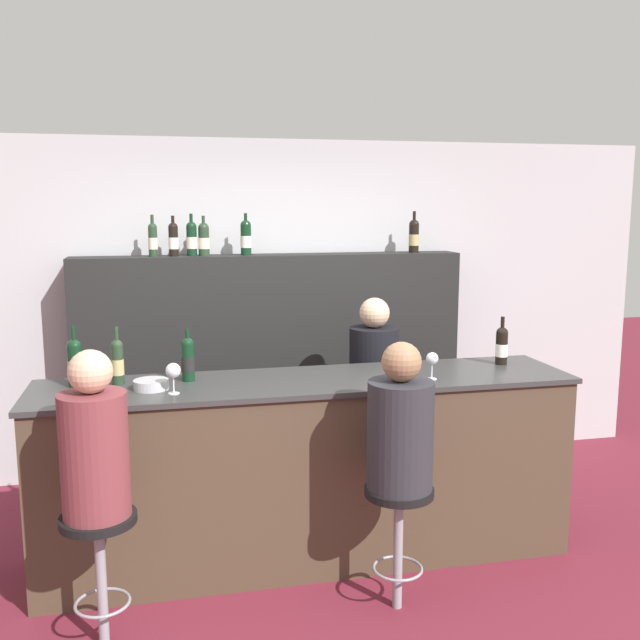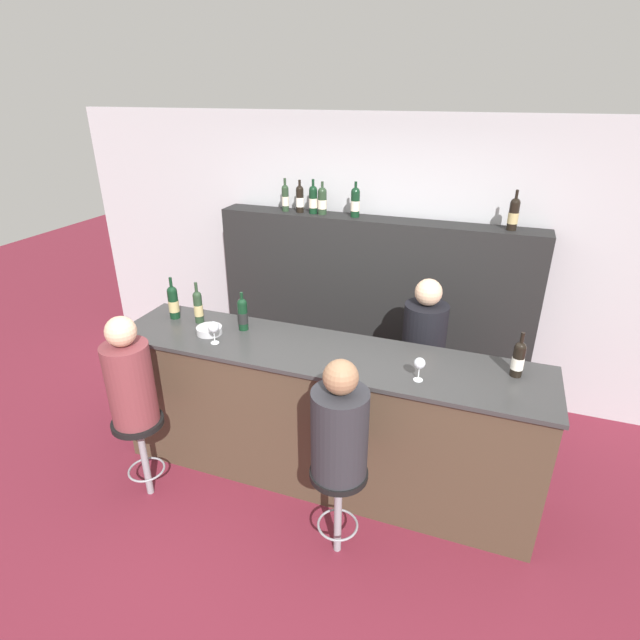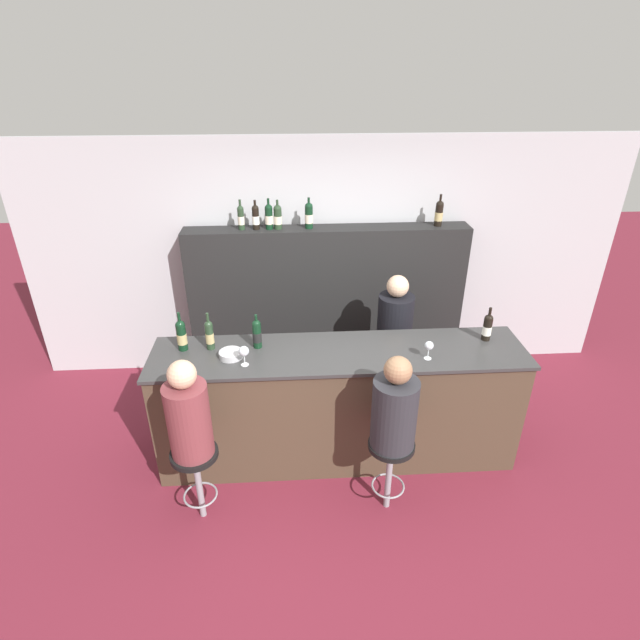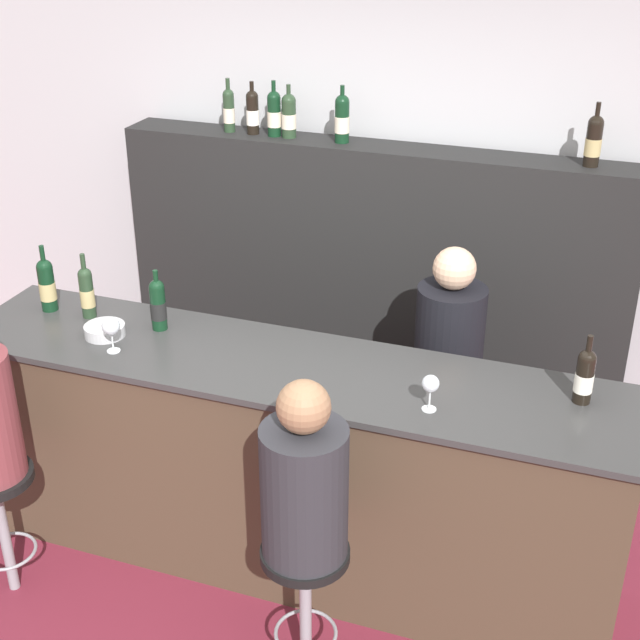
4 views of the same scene
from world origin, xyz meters
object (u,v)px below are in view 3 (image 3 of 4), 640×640
wine_bottle_backbar_1 (256,217)px  wine_bottle_backbar_3 (278,217)px  wine_bottle_counter_0 (181,335)px  wine_bottle_backbar_0 (241,217)px  wine_glass_0 (244,352)px  bar_stool_left (196,467)px  wine_bottle_backbar_2 (269,216)px  guest_seated_left (188,415)px  bartender (393,350)px  wine_bottle_counter_1 (209,335)px  wine_glass_1 (429,346)px  wine_bottle_counter_2 (257,333)px  wine_bottle_backbar_5 (439,213)px  guest_seated_right (395,409)px  wine_bottle_backbar_4 (309,215)px  metal_bowl (231,354)px  wine_bottle_counter_3 (487,327)px  bar_stool_right (390,458)px

wine_bottle_backbar_1 → wine_bottle_backbar_3: 0.22m
wine_bottle_counter_0 → wine_bottle_backbar_0: 1.46m
wine_glass_0 → bar_stool_left: bearing=-127.4°
wine_bottle_backbar_2 → guest_seated_left: (-0.56, -2.01, -0.85)m
wine_bottle_backbar_3 → wine_bottle_backbar_0: bearing=180.0°
bartender → bar_stool_left: bearing=-142.7°
guest_seated_left → wine_bottle_counter_1: bearing=84.5°
wine_bottle_backbar_1 → wine_glass_0: size_ratio=1.74×
wine_bottle_backbar_0 → wine_bottle_backbar_3: 0.36m
wine_glass_1 → guest_seated_left: 1.92m
wine_bottle_counter_0 → wine_glass_0: (0.53, -0.27, -0.01)m
wine_bottle_counter_2 → wine_glass_1: bearing=-11.2°
wine_bottle_counter_0 → wine_bottle_backbar_5: size_ratio=1.07×
wine_glass_0 → bar_stool_left: size_ratio=0.25×
wine_bottle_backbar_2 → bartender: 1.81m
wine_bottle_backbar_3 → guest_seated_right: bearing=-67.4°
wine_bottle_backbar_4 → metal_bowl: size_ratio=1.62×
wine_bottle_counter_2 → wine_glass_1: wine_bottle_counter_2 is taller
wine_bottle_counter_1 → wine_glass_1: size_ratio=2.08×
wine_bottle_counter_0 → bartender: (1.91, 0.57, -0.56)m
wine_bottle_counter_3 → guest_seated_right: 1.23m
wine_bottle_backbar_1 → wine_glass_0: wine_bottle_backbar_1 is taller
wine_bottle_backbar_1 → bartender: bearing=-27.2°
bartender → wine_bottle_counter_1: bearing=-161.2°
wine_bottle_counter_0 → wine_bottle_counter_3: bearing=0.0°
wine_bottle_backbar_2 → wine_glass_1: 2.09m
wine_glass_0 → bar_stool_right: size_ratio=0.25×
wine_bottle_backbar_4 → wine_glass_0: wine_bottle_backbar_4 is taller
wine_bottle_counter_0 → metal_bowl: bearing=-20.2°
wine_bottle_backbar_2 → wine_glass_0: bearing=-96.9°
wine_bottle_counter_3 → wine_glass_0: size_ratio=1.81×
wine_bottle_counter_2 → wine_glass_0: (-0.09, -0.27, -0.01)m
wine_bottle_backbar_3 → guest_seated_left: 2.28m
wine_bottle_counter_3 → wine_glass_1: size_ratio=1.93×
wine_bottle_backbar_0 → bar_stool_right: (1.20, -2.01, -1.34)m
wine_bottle_backbar_4 → wine_bottle_counter_2: bearing=-111.5°
metal_bowl → wine_bottle_counter_3: bearing=4.0°
wine_bottle_counter_0 → wine_bottle_backbar_4: bearing=48.4°
wine_bottle_counter_1 → wine_bottle_counter_2: (0.39, 0.00, -0.00)m
metal_bowl → guest_seated_left: bearing=-112.6°
wine_bottle_backbar_1 → wine_bottle_backbar_3: (0.22, 0.00, -0.00)m
wine_bottle_backbar_2 → guest_seated_right: 2.38m
wine_bottle_counter_0 → wine_glass_0: size_ratio=2.03×
bar_stool_right → bartender: 1.37m
wine_bottle_counter_3 → wine_bottle_backbar_3: wine_bottle_backbar_3 is taller
metal_bowl → wine_bottle_backbar_1: bearing=83.0°
wine_bottle_backbar_2 → metal_bowl: bearing=-102.2°
wine_bottle_counter_0 → bar_stool_right: wine_bottle_counter_0 is taller
wine_bottle_backbar_0 → guest_seated_right: wine_bottle_backbar_0 is taller
wine_bottle_counter_1 → wine_bottle_backbar_4: wine_bottle_backbar_4 is taller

